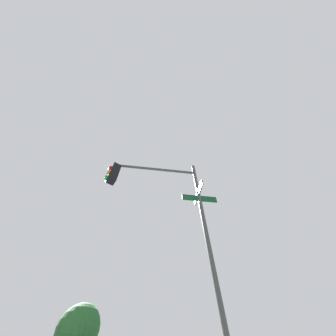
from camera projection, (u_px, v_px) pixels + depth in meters
traffic_signal_near at (159, 199)px, 4.97m from camera, size 1.91×3.25×6.14m
street_tree at (78, 329)px, 13.34m from camera, size 3.36×3.36×5.22m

